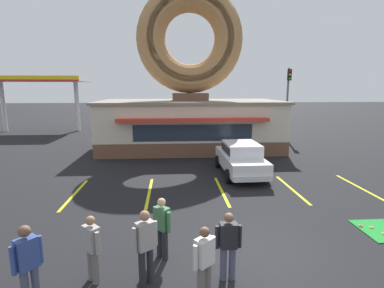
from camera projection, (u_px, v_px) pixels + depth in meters
The scene contains 20 objects.
ground_plane at pixel (255, 257), 7.58m from camera, with size 160.00×160.00×0.00m, color black.
donut_shop_building at pixel (190, 95), 20.50m from camera, with size 12.30×6.75×10.96m.
mini_donut_mid_right at pixel (371, 227), 9.11m from camera, with size 0.13×0.13×0.04m, color #E5C666.
mini_donut_far_centre at pixel (384, 233), 8.71m from camera, with size 0.13×0.13×0.04m, color #E5C666.
mini_donut_far_right at pixel (361, 226), 9.20m from camera, with size 0.13×0.13×0.04m, color #D8667F.
car_white at pixel (241, 157), 14.70m from camera, with size 2.04×4.59×1.60m.
pedestrian_blue_sweater_man at pixel (162, 225), 7.41m from camera, with size 0.44×0.46×1.58m.
pedestrian_hooded_kid at pixel (228, 243), 6.56m from camera, with size 0.60×0.24×1.58m.
pedestrian_leather_jacket_man at pixel (145, 244), 6.39m from camera, with size 0.50×0.41×1.70m.
pedestrian_clipboard_woman at pixel (92, 246), 6.50m from camera, with size 0.44×0.46×1.54m.
pedestrian_beanie_man at pixel (204, 260), 5.94m from camera, with size 0.48×0.43×1.56m.
pedestrian_crossing_woman at pixel (28, 263), 5.69m from camera, with size 0.43×0.47×1.71m.
trash_bin at pixel (281, 148), 18.87m from camera, with size 0.57×0.57×0.97m.
traffic_light_pole at pixel (288, 94), 24.57m from camera, with size 0.28×0.47×5.80m.
gas_station_canopy at pixel (38, 81), 28.67m from camera, with size 9.00×4.46×5.30m.
parking_stripe_far_left at pixel (75, 194), 12.07m from camera, with size 0.12×3.60×0.01m, color yellow.
parking_stripe_left at pixel (149, 192), 12.27m from camera, with size 0.12×3.60×0.01m, color yellow.
parking_stripe_mid_left at pixel (222, 191), 12.48m from camera, with size 0.12×3.60×0.01m, color yellow.
parking_stripe_centre at pixel (292, 189), 12.68m from camera, with size 0.12×3.60×0.01m, color yellow.
parking_stripe_mid_right at pixel (360, 187), 12.88m from camera, with size 0.12×3.60×0.01m, color yellow.
Camera 1 is at (-2.06, -6.78, 4.23)m, focal length 28.00 mm.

